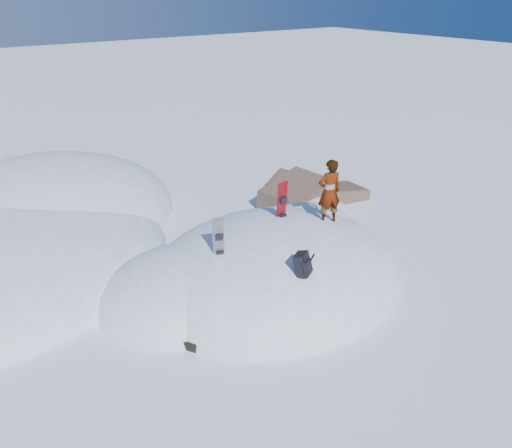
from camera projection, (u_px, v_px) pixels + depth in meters
ground at (273, 278)px, 12.92m from camera, size 120.00×120.00×0.00m
snow_mound at (263, 277)px, 13.00m from camera, size 8.00×6.00×3.00m
rock_outcrop at (305, 206)px, 17.07m from camera, size 4.68×4.41×1.68m
snowboard_red at (282, 210)px, 12.84m from camera, size 0.30×0.20×1.58m
snowboard_dark at (219, 246)px, 11.38m from camera, size 0.26×0.25×1.40m
backpack at (304, 265)px, 10.76m from camera, size 0.50×0.55×0.60m
gear_pile at (196, 334)px, 10.66m from camera, size 0.95×0.77×0.25m
person at (329, 192)px, 12.67m from camera, size 0.72×0.57×1.73m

